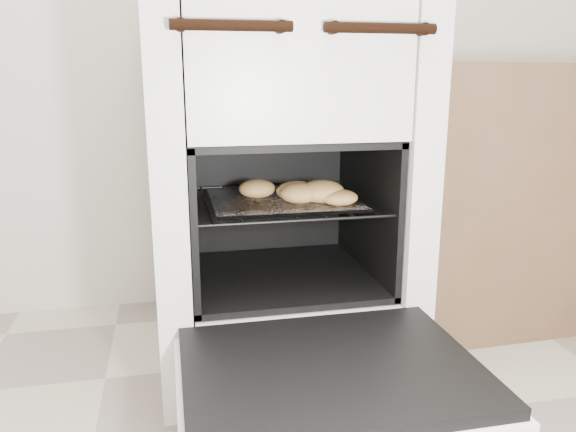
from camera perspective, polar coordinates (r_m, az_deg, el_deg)
name	(u,v)px	position (r m, az deg, el deg)	size (l,w,h in m)	color
stove	(276,183)	(1.58, -1.25, 3.36)	(0.67, 0.74, 1.03)	silver
oven_door	(331,373)	(1.16, 4.36, -15.60)	(0.60, 0.47, 0.04)	black
oven_rack	(281,201)	(1.52, -0.71, 1.58)	(0.49, 0.47, 0.01)	black
foil_sheet	(283,200)	(1.49, -0.54, 1.65)	(0.38, 0.33, 0.01)	white
baked_rolls	(303,192)	(1.45, 1.48, 2.48)	(0.31, 0.26, 0.06)	tan
counter	(495,192)	(2.01, 20.33, 2.30)	(0.83, 0.55, 0.83)	brown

